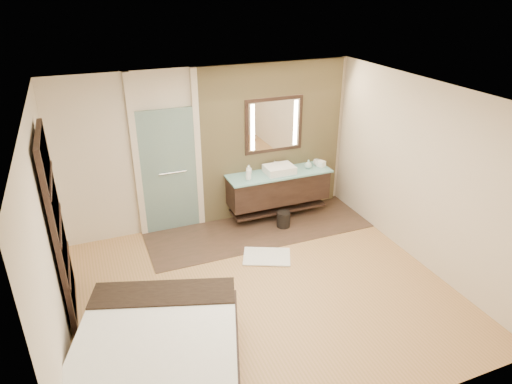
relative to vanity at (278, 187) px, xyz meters
name	(u,v)px	position (x,y,z in m)	size (l,w,h in m)	color
floor	(263,291)	(-1.10, -1.92, -0.58)	(5.00, 5.00, 0.00)	#A97E47
tile_strip	(259,229)	(-0.50, -0.32, -0.57)	(3.80, 1.30, 0.01)	#3A2D20
stone_wall	(272,141)	(0.00, 0.29, 0.77)	(2.60, 0.08, 2.70)	tan
vanity	(278,187)	(0.00, 0.00, 0.00)	(1.85, 0.55, 0.88)	black
mirror_unit	(274,125)	(0.00, 0.24, 1.07)	(1.06, 0.04, 0.96)	black
frosted_door	(169,167)	(-1.85, 0.28, 0.56)	(1.10, 0.12, 2.70)	#A5D1C9
shoji_partition	(58,227)	(-3.53, -1.32, 0.63)	(0.06, 1.20, 2.40)	black
bed	(157,368)	(-2.75, -3.08, -0.24)	(2.25, 2.52, 0.81)	black
bath_mat	(267,256)	(-0.72, -1.17, -0.56)	(0.72, 0.50, 0.02)	white
waste_bin	(283,220)	(-0.07, -0.39, -0.44)	(0.23, 0.23, 0.29)	black
tissue_box	(321,164)	(0.82, -0.03, 0.33)	(0.12, 0.12, 0.10)	white
soap_bottle_a	(248,173)	(-0.60, -0.09, 0.41)	(0.09, 0.09, 0.24)	white
soap_bottle_b	(249,169)	(-0.51, 0.13, 0.37)	(0.07, 0.08, 0.17)	#B2B2B2
soap_bottle_c	(308,164)	(0.56, -0.02, 0.36)	(0.12, 0.12, 0.16)	#AAD6CE
cup	(317,163)	(0.77, 0.04, 0.34)	(0.14, 0.14, 0.11)	silver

